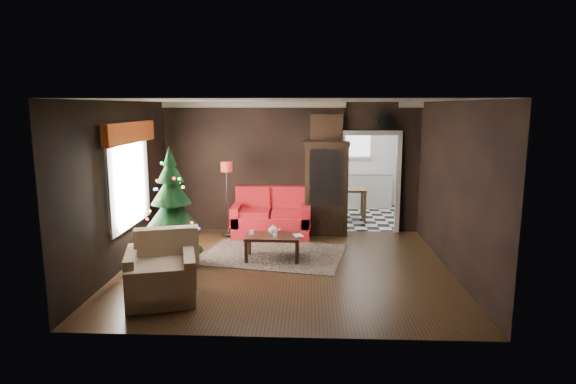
{
  "coord_description": "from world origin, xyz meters",
  "views": [
    {
      "loc": [
        0.39,
        -7.82,
        2.72
      ],
      "look_at": [
        0.0,
        0.9,
        1.15
      ],
      "focal_mm": 30.02,
      "sensor_mm": 36.0,
      "label": 1
    }
  ],
  "objects_px": {
    "loveseat": "(271,213)",
    "kitchen_table": "(351,204)",
    "teapot": "(273,230)",
    "christmas_tree": "(172,208)",
    "floor_lamp": "(227,199)",
    "coffee_table": "(273,247)",
    "armchair": "(160,269)",
    "curio_cabinet": "(326,190)",
    "wall_clock": "(384,122)"
  },
  "relations": [
    {
      "from": "floor_lamp",
      "to": "armchair",
      "type": "height_order",
      "value": "floor_lamp"
    },
    {
      "from": "curio_cabinet",
      "to": "coffee_table",
      "type": "relative_size",
      "value": 1.98
    },
    {
      "from": "kitchen_table",
      "to": "curio_cabinet",
      "type": "bearing_deg",
      "value": -114.44
    },
    {
      "from": "loveseat",
      "to": "kitchen_table",
      "type": "xyz_separation_m",
      "value": [
        1.8,
        1.65,
        -0.12
      ]
    },
    {
      "from": "loveseat",
      "to": "floor_lamp",
      "type": "bearing_deg",
      "value": -168.38
    },
    {
      "from": "christmas_tree",
      "to": "kitchen_table",
      "type": "height_order",
      "value": "christmas_tree"
    },
    {
      "from": "coffee_table",
      "to": "teapot",
      "type": "height_order",
      "value": "teapot"
    },
    {
      "from": "floor_lamp",
      "to": "armchair",
      "type": "distance_m",
      "value": 3.35
    },
    {
      "from": "floor_lamp",
      "to": "coffee_table",
      "type": "relative_size",
      "value": 1.59
    },
    {
      "from": "christmas_tree",
      "to": "armchair",
      "type": "height_order",
      "value": "christmas_tree"
    },
    {
      "from": "floor_lamp",
      "to": "kitchen_table",
      "type": "relative_size",
      "value": 2.03
    },
    {
      "from": "coffee_table",
      "to": "wall_clock",
      "type": "distance_m",
      "value": 3.68
    },
    {
      "from": "loveseat",
      "to": "coffee_table",
      "type": "xyz_separation_m",
      "value": [
        0.14,
        -1.6,
        -0.27
      ]
    },
    {
      "from": "curio_cabinet",
      "to": "armchair",
      "type": "relative_size",
      "value": 1.91
    },
    {
      "from": "armchair",
      "to": "coffee_table",
      "type": "bearing_deg",
      "value": 36.92
    },
    {
      "from": "christmas_tree",
      "to": "kitchen_table",
      "type": "distance_m",
      "value": 5.07
    },
    {
      "from": "wall_clock",
      "to": "kitchen_table",
      "type": "xyz_separation_m",
      "value": [
        -0.55,
        1.25,
        -2.0
      ]
    },
    {
      "from": "floor_lamp",
      "to": "kitchen_table",
      "type": "xyz_separation_m",
      "value": [
        2.7,
        1.84,
        -0.45
      ]
    },
    {
      "from": "curio_cabinet",
      "to": "christmas_tree",
      "type": "bearing_deg",
      "value": -138.09
    },
    {
      "from": "teapot",
      "to": "kitchen_table",
      "type": "distance_m",
      "value": 3.63
    },
    {
      "from": "curio_cabinet",
      "to": "wall_clock",
      "type": "distance_m",
      "value": 1.88
    },
    {
      "from": "teapot",
      "to": "kitchen_table",
      "type": "xyz_separation_m",
      "value": [
        1.65,
        3.23,
        -0.16
      ]
    },
    {
      "from": "curio_cabinet",
      "to": "kitchen_table",
      "type": "distance_m",
      "value": 1.67
    },
    {
      "from": "teapot",
      "to": "kitchen_table",
      "type": "height_order",
      "value": "kitchen_table"
    },
    {
      "from": "loveseat",
      "to": "kitchen_table",
      "type": "bearing_deg",
      "value": 42.51
    },
    {
      "from": "teapot",
      "to": "armchair",
      "type": "bearing_deg",
      "value": -127.12
    },
    {
      "from": "loveseat",
      "to": "armchair",
      "type": "xyz_separation_m",
      "value": [
        -1.29,
        -3.49,
        -0.04
      ]
    },
    {
      "from": "teapot",
      "to": "wall_clock",
      "type": "relative_size",
      "value": 0.58
    },
    {
      "from": "coffee_table",
      "to": "loveseat",
      "type": "bearing_deg",
      "value": 95.14
    },
    {
      "from": "floor_lamp",
      "to": "armchair",
      "type": "xyz_separation_m",
      "value": [
        -0.39,
        -3.3,
        -0.37
      ]
    },
    {
      "from": "loveseat",
      "to": "coffee_table",
      "type": "bearing_deg",
      "value": -84.86
    },
    {
      "from": "wall_clock",
      "to": "curio_cabinet",
      "type": "bearing_deg",
      "value": -171.47
    },
    {
      "from": "armchair",
      "to": "teapot",
      "type": "distance_m",
      "value": 2.39
    },
    {
      "from": "armchair",
      "to": "teapot",
      "type": "height_order",
      "value": "armchair"
    },
    {
      "from": "christmas_tree",
      "to": "teapot",
      "type": "xyz_separation_m",
      "value": [
        1.64,
        0.57,
        -0.52
      ]
    },
    {
      "from": "armchair",
      "to": "kitchen_table",
      "type": "bearing_deg",
      "value": 43.2
    },
    {
      "from": "loveseat",
      "to": "wall_clock",
      "type": "bearing_deg",
      "value": 9.66
    },
    {
      "from": "floor_lamp",
      "to": "coffee_table",
      "type": "xyz_separation_m",
      "value": [
        1.04,
        -1.42,
        -0.6
      ]
    },
    {
      "from": "curio_cabinet",
      "to": "wall_clock",
      "type": "relative_size",
      "value": 5.94
    },
    {
      "from": "kitchen_table",
      "to": "teapot",
      "type": "bearing_deg",
      "value": -117.05
    },
    {
      "from": "loveseat",
      "to": "christmas_tree",
      "type": "height_order",
      "value": "christmas_tree"
    },
    {
      "from": "loveseat",
      "to": "christmas_tree",
      "type": "bearing_deg",
      "value": -124.74
    },
    {
      "from": "christmas_tree",
      "to": "armchair",
      "type": "distance_m",
      "value": 1.48
    },
    {
      "from": "loveseat",
      "to": "wall_clock",
      "type": "distance_m",
      "value": 3.04
    },
    {
      "from": "christmas_tree",
      "to": "armchair",
      "type": "relative_size",
      "value": 1.92
    },
    {
      "from": "loveseat",
      "to": "armchair",
      "type": "height_order",
      "value": "loveseat"
    },
    {
      "from": "armchair",
      "to": "wall_clock",
      "type": "relative_size",
      "value": 3.11
    },
    {
      "from": "coffee_table",
      "to": "wall_clock",
      "type": "xyz_separation_m",
      "value": [
        2.21,
        2.0,
        2.15
      ]
    },
    {
      "from": "christmas_tree",
      "to": "coffee_table",
      "type": "relative_size",
      "value": 2.0
    },
    {
      "from": "loveseat",
      "to": "curio_cabinet",
      "type": "relative_size",
      "value": 0.89
    }
  ]
}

